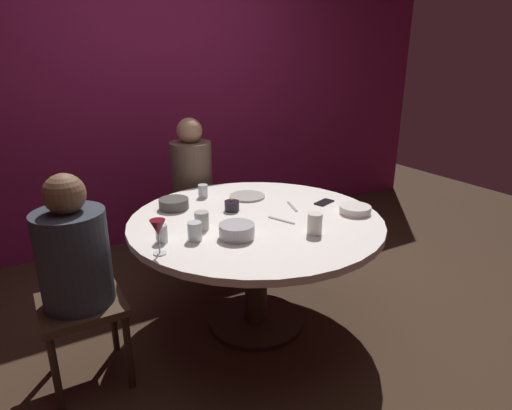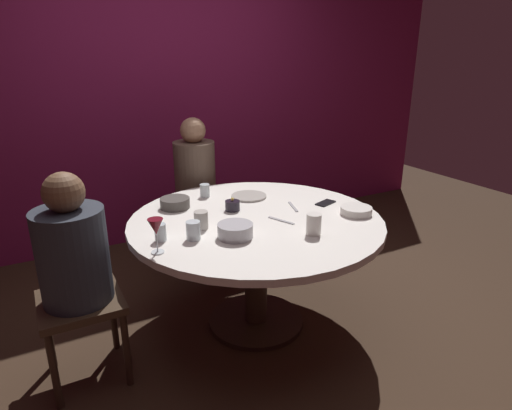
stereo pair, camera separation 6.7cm
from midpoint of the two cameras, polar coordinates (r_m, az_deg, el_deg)
The scene contains 19 objects.
ground_plane at distance 2.91m, azimuth 0.68°, elevation -15.08°, with size 8.00×8.00×0.00m, color #382619.
back_wall at distance 4.00m, azimuth -11.64°, elevation 14.05°, with size 6.00×0.10×2.60m, color maroon.
dining_table at distance 2.62m, azimuth 0.74°, elevation -4.30°, with size 1.49×1.49×0.72m.
seated_diner_left at distance 2.30m, azimuth -22.01°, elevation -6.35°, with size 0.40×0.40×1.13m.
seated_diner_back at distance 3.43m, azimuth -7.42°, elevation 3.73°, with size 0.40×0.40×1.19m.
candle_holder at distance 2.68m, azimuth -2.38°, elevation -0.07°, with size 0.09×0.09×0.08m.
wine_glass at distance 2.13m, azimuth -12.10°, elevation -3.00°, with size 0.08×0.08×0.18m.
dinner_plate at distance 2.93m, azimuth -0.28°, elevation 1.16°, with size 0.24×0.24×0.01m, color #B2ADA3.
cell_phone at distance 2.85m, azimuth 9.75°, elevation 0.27°, with size 0.07×0.14×0.01m, color black.
bowl_serving_large at distance 2.29m, azimuth -1.89°, elevation -3.37°, with size 0.19×0.19×0.07m, color #B7B7BC.
bowl_salad_center at distance 2.70m, azimuth 13.67°, elevation -0.71°, with size 0.19×0.19×0.05m, color silver.
bowl_small_white at distance 2.76m, azimuth -9.87°, elevation 0.27°, with size 0.18×0.18×0.06m, color #4C4742.
cup_near_candle at distance 2.34m, azimuth 8.38°, elevation -2.51°, with size 0.08×0.08×0.12m, color silver.
cup_by_left_diner at distance 2.29m, azimuth -11.59°, elevation -3.53°, with size 0.06×0.06×0.09m, color silver.
cup_by_right_diner at distance 2.95m, azimuth -6.07°, elevation 1.89°, with size 0.06×0.06×0.09m, color silver.
cup_center_front at distance 2.28m, azimuth -7.38°, elevation -3.33°, with size 0.07×0.07×0.10m, color silver.
cup_far_edge at distance 2.41m, azimuth -6.36°, elevation -2.01°, with size 0.08×0.08×0.10m, color #B2ADA3.
fork_near_plate at distance 2.53m, azimuth 4.07°, elevation -2.04°, with size 0.02×0.18×0.01m, color #B7B7BC.
knife_near_plate at distance 2.76m, azimuth 5.57°, elevation -0.23°, with size 0.02×0.18×0.01m, color #B7B7BC.
Camera 2 is at (-1.14, -2.11, 1.65)m, focal length 30.57 mm.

